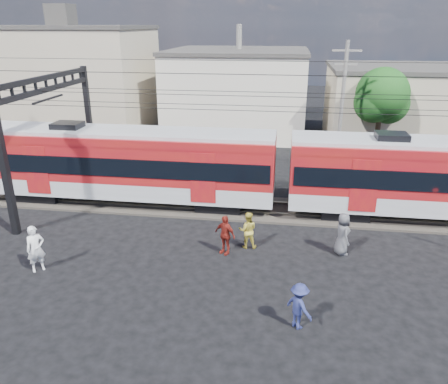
{
  "coord_description": "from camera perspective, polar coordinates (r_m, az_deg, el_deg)",
  "views": [
    {
      "loc": [
        2.61,
        -13.73,
        9.45
      ],
      "look_at": [
        -0.13,
        5.0,
        2.11
      ],
      "focal_mm": 35.0,
      "sensor_mm": 36.0,
      "label": 1
    }
  ],
  "objects": [
    {
      "name": "rail_far",
      "position": [
        24.46,
        1.58,
        -1.1
      ],
      "size": [
        70.0,
        0.12,
        0.12
      ],
      "primitive_type": "cube",
      "color": "#59544C",
      "rests_on": "track_bed"
    },
    {
      "name": "ground",
      "position": [
        16.87,
        -2.06,
        -12.9
      ],
      "size": [
        120.0,
        120.0,
        0.0
      ],
      "primitive_type": "plane",
      "color": "black",
      "rests_on": "ground"
    },
    {
      "name": "track_bed",
      "position": [
        23.82,
        1.37,
        -2.05
      ],
      "size": [
        70.0,
        3.4,
        0.12
      ],
      "primitive_type": "cube",
      "color": "#2D2823",
      "rests_on": "ground"
    },
    {
      "name": "tree_near",
      "position": [
        32.85,
        20.21,
        11.53
      ],
      "size": [
        3.82,
        3.64,
        6.72
      ],
      "color": "#382619",
      "rests_on": "ground"
    },
    {
      "name": "commuter_train",
      "position": [
        24.31,
        -12.06,
        3.85
      ],
      "size": [
        50.3,
        3.08,
        4.17
      ],
      "color": "black",
      "rests_on": "ground"
    },
    {
      "name": "rail_near",
      "position": [
        23.09,
        1.14,
        -2.5
      ],
      "size": [
        70.0,
        0.12,
        0.12
      ],
      "primitive_type": "cube",
      "color": "#59544C",
      "rests_on": "track_bed"
    },
    {
      "name": "pedestrian_e",
      "position": [
        19.61,
        15.21,
        -5.3
      ],
      "size": [
        0.85,
        1.07,
        1.91
      ],
      "primitive_type": "imported",
      "rotation": [
        0.0,
        0.0,
        1.86
      ],
      "color": "#4A4A4F",
      "rests_on": "ground"
    },
    {
      "name": "building_west",
      "position": [
        42.79,
        -19.57,
        13.57
      ],
      "size": [
        14.28,
        10.2,
        9.3
      ],
      "color": "tan",
      "rests_on": "ground"
    },
    {
      "name": "pedestrian_d",
      "position": [
        18.99,
        0.12,
        -5.59
      ],
      "size": [
        1.13,
        0.9,
        1.79
      ],
      "primitive_type": "imported",
      "rotation": [
        0.0,
        0.0,
        -0.52
      ],
      "color": "maroon",
      "rests_on": "ground"
    },
    {
      "name": "catenary",
      "position": [
        24.85,
        -19.06,
        10.05
      ],
      "size": [
        70.0,
        9.3,
        7.52
      ],
      "color": "black",
      "rests_on": "ground"
    },
    {
      "name": "pedestrian_a",
      "position": [
        19.24,
        -23.38,
        -6.82
      ],
      "size": [
        0.84,
        0.83,
        1.96
      ],
      "primitive_type": "imported",
      "rotation": [
        0.0,
        0.0,
        0.75
      ],
      "color": "white",
      "rests_on": "ground"
    },
    {
      "name": "pedestrian_b",
      "position": [
        19.52,
        3.11,
        -4.99
      ],
      "size": [
        0.89,
        0.73,
        1.7
      ],
      "primitive_type": "imported",
      "rotation": [
        0.0,
        0.0,
        3.24
      ],
      "color": "gold",
      "rests_on": "ground"
    },
    {
      "name": "building_mideast",
      "position": [
        39.91,
        25.21,
        10.13
      ],
      "size": [
        16.32,
        10.2,
        6.3
      ],
      "color": "tan",
      "rests_on": "ground"
    },
    {
      "name": "pedestrian_c",
      "position": [
        14.93,
        9.76,
        -14.48
      ],
      "size": [
        1.18,
        1.18,
        1.64
      ],
      "primitive_type": "imported",
      "rotation": [
        0.0,
        0.0,
        2.37
      ],
      "color": "navy",
      "rests_on": "ground"
    },
    {
      "name": "building_midwest",
      "position": [
        41.4,
        1.9,
        13.12
      ],
      "size": [
        12.24,
        12.24,
        7.3
      ],
      "color": "beige",
      "rests_on": "ground"
    },
    {
      "name": "utility_pole_mid",
      "position": [
        29.35,
        15.12,
        10.82
      ],
      "size": [
        1.8,
        0.24,
        8.5
      ],
      "color": "slate",
      "rests_on": "ground"
    }
  ]
}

